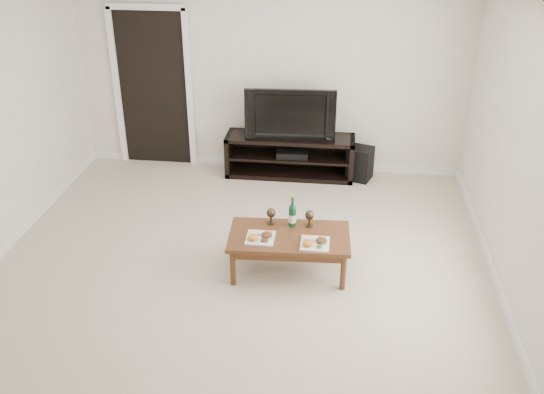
{
  "coord_description": "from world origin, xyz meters",
  "views": [
    {
      "loc": [
        0.93,
        -4.75,
        3.44
      ],
      "look_at": [
        0.3,
        0.49,
        0.7
      ],
      "focal_mm": 40.0,
      "sensor_mm": 36.0,
      "label": 1
    }
  ],
  "objects_px": {
    "media_console": "(290,156)",
    "television": "(291,112)",
    "coffee_table": "(289,253)",
    "subwoofer": "(360,163)"
  },
  "relations": [
    {
      "from": "media_console",
      "to": "subwoofer",
      "type": "height_order",
      "value": "media_console"
    },
    {
      "from": "television",
      "to": "coffee_table",
      "type": "height_order",
      "value": "television"
    },
    {
      "from": "media_console",
      "to": "coffee_table",
      "type": "xyz_separation_m",
      "value": [
        0.2,
        -2.24,
        -0.07
      ]
    },
    {
      "from": "television",
      "to": "subwoofer",
      "type": "xyz_separation_m",
      "value": [
        0.92,
        -0.0,
        -0.66
      ]
    },
    {
      "from": "media_console",
      "to": "coffee_table",
      "type": "bearing_deg",
      "value": -84.81
    },
    {
      "from": "subwoofer",
      "to": "coffee_table",
      "type": "relative_size",
      "value": 0.37
    },
    {
      "from": "media_console",
      "to": "coffee_table",
      "type": "height_order",
      "value": "media_console"
    },
    {
      "from": "media_console",
      "to": "television",
      "type": "bearing_deg",
      "value": 0.0
    },
    {
      "from": "television",
      "to": "subwoofer",
      "type": "distance_m",
      "value": 1.13
    },
    {
      "from": "media_console",
      "to": "subwoofer",
      "type": "distance_m",
      "value": 0.92
    }
  ]
}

